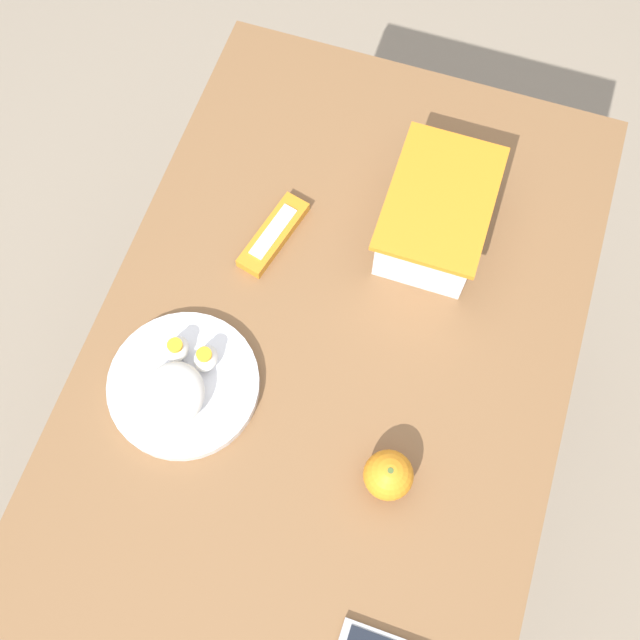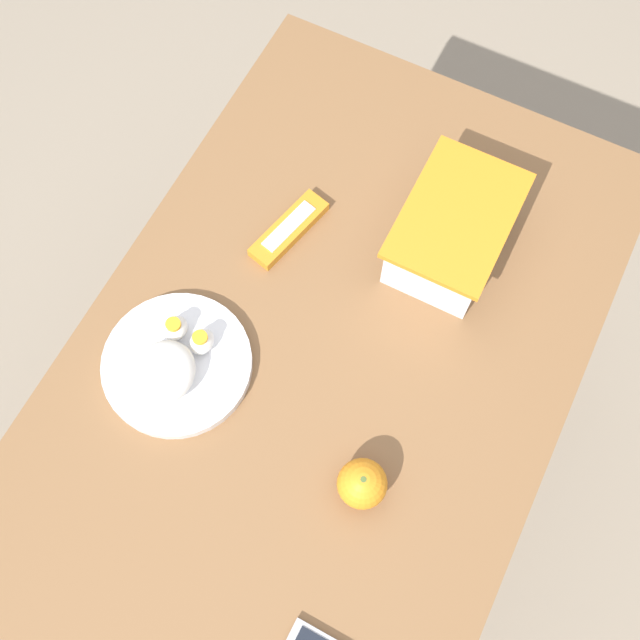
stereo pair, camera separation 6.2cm
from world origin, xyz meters
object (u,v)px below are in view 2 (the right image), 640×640
at_px(orange_fruit, 362,484).
at_px(food_container, 453,232).
at_px(candy_bar, 289,229).
at_px(rice_plate, 174,365).

bearing_deg(orange_fruit, food_container, -174.11).
height_order(orange_fruit, candy_bar, orange_fruit).
relative_size(orange_fruit, rice_plate, 0.31).
xyz_separation_m(food_container, candy_bar, (0.09, -0.23, -0.04)).
distance_m(food_container, candy_bar, 0.25).
height_order(food_container, candy_bar, food_container).
xyz_separation_m(orange_fruit, candy_bar, (-0.31, -0.28, -0.02)).
bearing_deg(candy_bar, orange_fruit, 41.72).
distance_m(food_container, rice_plate, 0.46).
relative_size(rice_plate, candy_bar, 1.45).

